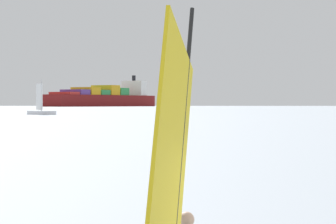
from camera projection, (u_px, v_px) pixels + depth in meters
cargo_ship at (101, 98)px, 807.86m from camera, size 76.93×163.65×33.93m
distant_headland at (269, 98)px, 1639.50m from camera, size 671.27×297.94×29.92m
small_sailboat at (41, 112)px, 204.52m from camera, size 8.97×5.72×9.23m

